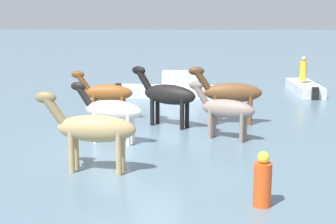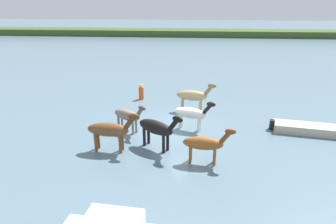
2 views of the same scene
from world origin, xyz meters
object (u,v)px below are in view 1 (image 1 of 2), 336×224
(boat_skiff_near, at_px, (305,89))
(horse_mid_herd, at_px, (225,109))
(boat_motor_center, at_px, (171,90))
(person_watcher_seated, at_px, (303,70))
(buoy_channel_marker, at_px, (263,182))
(horse_chestnut_trailing, at_px, (167,95))
(horse_lead, at_px, (93,129))
(horse_rear_stallion, at_px, (106,93))
(horse_dun_straggler, at_px, (230,93))
(horse_pinto_flank, at_px, (111,111))

(boat_skiff_near, bearing_deg, horse_mid_herd, 153.94)
(horse_mid_herd, distance_m, boat_motor_center, 8.09)
(person_watcher_seated, height_order, buoy_channel_marker, person_watcher_seated)
(horse_chestnut_trailing, distance_m, horse_lead, 5.34)
(horse_lead, bearing_deg, person_watcher_seated, -114.48)
(horse_chestnut_trailing, relative_size, person_watcher_seated, 2.00)
(horse_mid_herd, bearing_deg, person_watcher_seated, -87.07)
(horse_rear_stallion, bearing_deg, boat_motor_center, -109.72)
(horse_chestnut_trailing, height_order, person_watcher_seated, horse_chestnut_trailing)
(horse_mid_herd, distance_m, boat_skiff_near, 10.33)
(boat_skiff_near, bearing_deg, buoy_channel_marker, 164.15)
(horse_mid_herd, distance_m, horse_dun_straggler, 2.22)
(horse_mid_herd, relative_size, person_watcher_seated, 1.76)
(horse_pinto_flank, height_order, horse_chestnut_trailing, horse_chestnut_trailing)
(boat_skiff_near, bearing_deg, horse_dun_straggler, 149.27)
(horse_lead, xyz_separation_m, boat_motor_center, (-1.71, -11.17, -0.77))
(horse_rear_stallion, relative_size, horse_chestnut_trailing, 0.95)
(buoy_channel_marker, bearing_deg, horse_lead, -29.96)
(horse_rear_stallion, distance_m, boat_motor_center, 5.48)
(horse_rear_stallion, height_order, boat_skiff_near, horse_rear_stallion)
(horse_dun_straggler, distance_m, boat_skiff_near, 8.27)
(horse_dun_straggler, bearing_deg, boat_motor_center, -66.57)
(horse_pinto_flank, relative_size, horse_chestnut_trailing, 0.96)
(horse_dun_straggler, distance_m, buoy_channel_marker, 7.67)
(person_watcher_seated, bearing_deg, buoy_channel_marker, 73.65)
(boat_motor_center, bearing_deg, horse_rear_stallion, -110.10)
(horse_lead, height_order, horse_dun_straggler, horse_dun_straggler)
(horse_lead, bearing_deg, buoy_channel_marker, 158.40)
(horse_dun_straggler, relative_size, boat_motor_center, 0.54)
(horse_rear_stallion, relative_size, buoy_channel_marker, 1.98)
(horse_chestnut_trailing, bearing_deg, person_watcher_seated, -98.93)
(horse_pinto_flank, distance_m, boat_skiff_near, 12.67)
(horse_mid_herd, bearing_deg, horse_chestnut_trailing, -15.00)
(horse_rear_stallion, relative_size, person_watcher_seated, 1.90)
(boat_skiff_near, height_order, boat_motor_center, boat_motor_center)
(boat_skiff_near, xyz_separation_m, person_watcher_seated, (0.12, -0.00, 0.96))
(horse_pinto_flank, relative_size, horse_lead, 0.90)
(boat_skiff_near, relative_size, person_watcher_seated, 3.46)
(horse_pinto_flank, distance_m, horse_mid_herd, 3.47)
(horse_chestnut_trailing, height_order, horse_lead, horse_chestnut_trailing)
(horse_rear_stallion, height_order, horse_chestnut_trailing, horse_chestnut_trailing)
(horse_pinto_flank, relative_size, buoy_channel_marker, 2.01)
(horse_rear_stallion, relative_size, horse_mid_herd, 1.08)
(horse_chestnut_trailing, height_order, buoy_channel_marker, horse_chestnut_trailing)
(horse_rear_stallion, bearing_deg, horse_mid_herd, 148.94)
(horse_lead, relative_size, boat_motor_center, 0.54)
(horse_rear_stallion, xyz_separation_m, boat_skiff_near, (-8.72, -6.27, -0.80))
(buoy_channel_marker, bearing_deg, horse_pinto_flank, -53.25)
(horse_pinto_flank, height_order, horse_lead, horse_lead)
(horse_lead, height_order, buoy_channel_marker, horse_lead)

